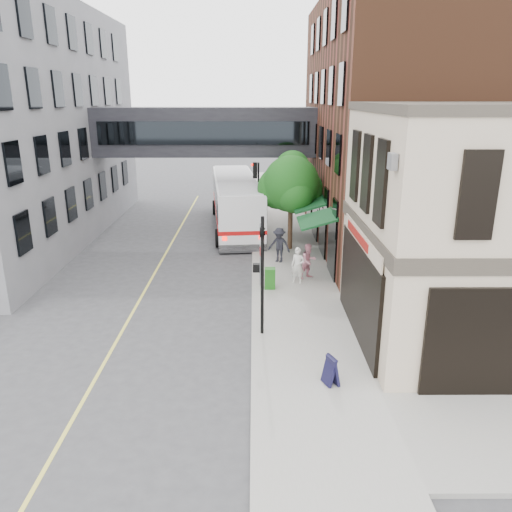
{
  "coord_description": "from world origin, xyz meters",
  "views": [
    {
      "loc": [
        0.09,
        -14.99,
        8.63
      ],
      "look_at": [
        0.18,
        3.01,
        2.87
      ],
      "focal_mm": 35.0,
      "sensor_mm": 36.0,
      "label": 1
    }
  ],
  "objects_px": {
    "bus": "(236,200)",
    "sandwich_board": "(331,371)",
    "pedestrian_b": "(309,261)",
    "newspaper_box": "(270,278)",
    "pedestrian_a": "(298,265)",
    "pedestrian_c": "(279,245)"
  },
  "relations": [
    {
      "from": "bus",
      "to": "sandwich_board",
      "type": "height_order",
      "value": "bus"
    },
    {
      "from": "pedestrian_b",
      "to": "sandwich_board",
      "type": "xyz_separation_m",
      "value": [
        -0.3,
        -9.5,
        -0.4
      ]
    },
    {
      "from": "pedestrian_b",
      "to": "newspaper_box",
      "type": "distance_m",
      "value": 2.4
    },
    {
      "from": "pedestrian_b",
      "to": "newspaper_box",
      "type": "xyz_separation_m",
      "value": [
        -1.92,
        -1.39,
        -0.38
      ]
    },
    {
      "from": "bus",
      "to": "pedestrian_a",
      "type": "distance_m",
      "value": 11.72
    },
    {
      "from": "sandwich_board",
      "to": "newspaper_box",
      "type": "bearing_deg",
      "value": 78.36
    },
    {
      "from": "pedestrian_b",
      "to": "sandwich_board",
      "type": "bearing_deg",
      "value": -123.09
    },
    {
      "from": "bus",
      "to": "pedestrian_b",
      "type": "height_order",
      "value": "bus"
    },
    {
      "from": "bus",
      "to": "newspaper_box",
      "type": "height_order",
      "value": "bus"
    },
    {
      "from": "newspaper_box",
      "to": "pedestrian_b",
      "type": "bearing_deg",
      "value": 37.29
    },
    {
      "from": "pedestrian_a",
      "to": "pedestrian_c",
      "type": "relative_size",
      "value": 0.93
    },
    {
      "from": "bus",
      "to": "newspaper_box",
      "type": "relative_size",
      "value": 13.11
    },
    {
      "from": "bus",
      "to": "pedestrian_b",
      "type": "relative_size",
      "value": 7.4
    },
    {
      "from": "pedestrian_b",
      "to": "newspaper_box",
      "type": "height_order",
      "value": "pedestrian_b"
    },
    {
      "from": "bus",
      "to": "newspaper_box",
      "type": "distance_m",
      "value": 12.14
    },
    {
      "from": "pedestrian_b",
      "to": "sandwich_board",
      "type": "distance_m",
      "value": 9.51
    },
    {
      "from": "pedestrian_a",
      "to": "pedestrian_c",
      "type": "xyz_separation_m",
      "value": [
        -0.72,
        3.2,
        0.07
      ]
    },
    {
      "from": "pedestrian_c",
      "to": "bus",
      "type": "bearing_deg",
      "value": 131.64
    },
    {
      "from": "newspaper_box",
      "to": "pedestrian_a",
      "type": "bearing_deg",
      "value": 29.14
    },
    {
      "from": "pedestrian_c",
      "to": "sandwich_board",
      "type": "xyz_separation_m",
      "value": [
        1.01,
        -12.01,
        -0.47
      ]
    },
    {
      "from": "bus",
      "to": "newspaper_box",
      "type": "xyz_separation_m",
      "value": [
        1.97,
        -11.91,
        -1.26
      ]
    },
    {
      "from": "pedestrian_c",
      "to": "newspaper_box",
      "type": "distance_m",
      "value": 3.98
    }
  ]
}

